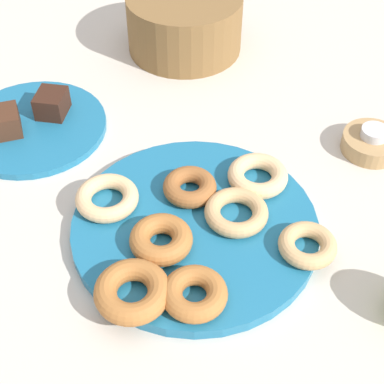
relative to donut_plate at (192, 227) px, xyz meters
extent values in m
plane|color=beige|center=(0.00, 0.00, -0.01)|extent=(2.40, 2.40, 0.00)
cylinder|color=#1E6B93|center=(0.00, 0.00, 0.00)|extent=(0.35, 0.35, 0.02)
torus|color=#AD6B33|center=(-0.08, -0.13, 0.02)|extent=(0.13, 0.13, 0.03)
torus|color=tan|center=(0.06, 0.01, 0.02)|extent=(0.12, 0.12, 0.02)
torus|color=#EABC84|center=(-0.13, 0.04, 0.02)|extent=(0.10, 0.10, 0.02)
torus|color=tan|center=(0.15, -0.05, 0.02)|extent=(0.11, 0.11, 0.02)
torus|color=#EABC84|center=(0.09, 0.08, 0.02)|extent=(0.11, 0.11, 0.02)
torus|color=#AD6B33|center=(0.00, -0.13, 0.02)|extent=(0.10, 0.10, 0.03)
torus|color=#AD6B33|center=(-0.04, -0.04, 0.02)|extent=(0.10, 0.10, 0.03)
torus|color=#995B2D|center=(-0.01, 0.06, 0.02)|extent=(0.11, 0.11, 0.03)
cylinder|color=#1E6B93|center=(-0.27, 0.22, 0.00)|extent=(0.25, 0.25, 0.01)
cube|color=#472819|center=(-0.31, 0.20, 0.02)|extent=(0.06, 0.07, 0.04)
cube|color=#381E14|center=(-0.24, 0.25, 0.02)|extent=(0.05, 0.06, 0.04)
cylinder|color=tan|center=(0.28, 0.17, 0.01)|extent=(0.10, 0.10, 0.03)
cylinder|color=silver|center=(0.28, 0.17, 0.03)|extent=(0.04, 0.04, 0.01)
cylinder|color=brown|center=(-0.02, 0.48, 0.05)|extent=(0.24, 0.24, 0.11)
camera|label=1|loc=(0.00, -0.54, 0.62)|focal=54.47mm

